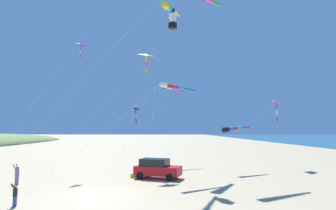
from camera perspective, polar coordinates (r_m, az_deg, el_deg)
ground_plane at (r=20.46m, az=-15.08°, el=-18.10°), size 600.00×600.00×0.00m
parked_car at (r=25.96m, az=-2.38°, el=-13.42°), size 4.66×3.07×1.85m
cooler_box at (r=26.75m, az=-7.38°, el=-14.75°), size 0.62×0.42×0.42m
person_adult_flyer at (r=26.31m, az=-29.69°, el=-12.68°), size 0.57×0.47×1.69m
person_child_green_jacket at (r=19.25m, az=-30.01°, el=-16.16°), size 0.48×0.44×1.34m
kite_delta_purple_drifting at (r=36.95m, az=22.17°, el=0.58°), size 13.64×6.97×8.60m
kite_windsock_rainbow_low_near at (r=37.84m, az=0.14°, el=3.67°), size 5.25×12.61×10.92m
kite_box_blue_topmost at (r=29.35m, az=0.96°, el=17.52°), size 12.20×5.99×16.83m
kite_windsock_yellow_midlevel at (r=36.36m, az=0.31°, el=20.03°), size 2.53×11.43×20.59m
kite_windsock_green_low_center at (r=26.03m, az=1.14°, el=3.90°), size 11.44×13.46×9.10m
kite_windsock_striped_overhead at (r=30.58m, az=13.79°, el=-5.01°), size 14.11×3.10×5.09m
kite_delta_red_high_left at (r=37.10m, az=-6.94°, el=-0.81°), size 3.78×10.08×7.92m
kite_delta_long_streamer_right at (r=31.49m, az=-4.68°, el=10.57°), size 3.10×5.62×13.63m
kite_delta_small_distant at (r=34.07m, az=-18.18°, el=12.04°), size 1.15×6.25×15.05m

